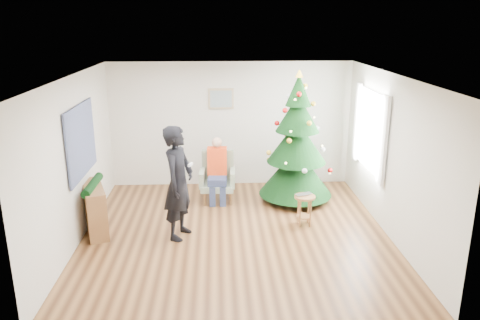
{
  "coord_description": "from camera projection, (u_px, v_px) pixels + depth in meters",
  "views": [
    {
      "loc": [
        -0.28,
        -7.05,
        3.42
      ],
      "look_at": [
        0.1,
        0.6,
        1.1
      ],
      "focal_mm": 35.0,
      "sensor_mm": 36.0,
      "label": 1
    }
  ],
  "objects": [
    {
      "name": "stool",
      "position": [
        304.0,
        210.0,
        8.01
      ],
      "size": [
        0.36,
        0.36,
        0.54
      ],
      "rotation": [
        0.0,
        0.0,
        0.04
      ],
      "color": "brown",
      "rests_on": "floor"
    },
    {
      "name": "framed_picture",
      "position": [
        221.0,
        99.0,
        9.55
      ],
      "size": [
        0.52,
        0.05,
        0.42
      ],
      "color": "tan",
      "rests_on": "wall_back"
    },
    {
      "name": "game_controller",
      "position": [
        190.0,
        165.0,
        7.31
      ],
      "size": [
        0.08,
        0.13,
        0.04
      ],
      "primitive_type": "cube",
      "rotation": [
        0.0,
        0.0,
        -0.33
      ],
      "color": "white",
      "rests_on": "standing_man"
    },
    {
      "name": "tapestry",
      "position": [
        81.0,
        141.0,
        7.47
      ],
      "size": [
        0.03,
        1.5,
        1.15
      ],
      "primitive_type": "cube",
      "color": "black",
      "rests_on": "wall_left"
    },
    {
      "name": "window_panel",
      "position": [
        371.0,
        130.0,
        8.38
      ],
      "size": [
        0.04,
        1.3,
        1.4
      ],
      "primitive_type": "cube",
      "color": "white",
      "rests_on": "wall_right"
    },
    {
      "name": "garland",
      "position": [
        93.0,
        185.0,
        7.62
      ],
      "size": [
        0.14,
        0.9,
        0.14
      ],
      "primitive_type": "cylinder",
      "rotation": [
        1.57,
        0.0,
        0.0
      ],
      "color": "black",
      "rests_on": "console"
    },
    {
      "name": "ceiling",
      "position": [
        235.0,
        76.0,
        6.99
      ],
      "size": [
        5.0,
        5.0,
        0.0
      ],
      "primitive_type": "plane",
      "rotation": [
        3.14,
        0.0,
        0.0
      ],
      "color": "white",
      "rests_on": "wall_back"
    },
    {
      "name": "armchair",
      "position": [
        218.0,
        183.0,
        9.12
      ],
      "size": [
        0.7,
        0.64,
        0.95
      ],
      "rotation": [
        0.0,
        0.0,
        -0.05
      ],
      "color": "gray",
      "rests_on": "floor"
    },
    {
      "name": "standing_man",
      "position": [
        179.0,
        183.0,
        7.42
      ],
      "size": [
        0.64,
        0.78,
        1.85
      ],
      "primitive_type": "imported",
      "rotation": [
        0.0,
        0.0,
        1.24
      ],
      "color": "black",
      "rests_on": "floor"
    },
    {
      "name": "seated_person",
      "position": [
        217.0,
        170.0,
        8.99
      ],
      "size": [
        0.38,
        0.55,
        1.25
      ],
      "rotation": [
        0.0,
        0.0,
        -0.05
      ],
      "color": "navy",
      "rests_on": "armchair"
    },
    {
      "name": "floor",
      "position": [
        236.0,
        234.0,
        7.75
      ],
      "size": [
        5.0,
        5.0,
        0.0
      ],
      "primitive_type": "plane",
      "color": "brown",
      "rests_on": "ground"
    },
    {
      "name": "console",
      "position": [
        95.0,
        209.0,
        7.75
      ],
      "size": [
        0.62,
        1.04,
        0.8
      ],
      "primitive_type": "cube",
      "rotation": [
        0.0,
        0.0,
        0.34
      ],
      "color": "brown",
      "rests_on": "floor"
    },
    {
      "name": "wall_front",
      "position": [
        245.0,
        226.0,
        4.98
      ],
      "size": [
        5.0,
        0.0,
        5.0
      ],
      "primitive_type": "plane",
      "rotation": [
        -1.57,
        0.0,
        0.0
      ],
      "color": "silver",
      "rests_on": "floor"
    },
    {
      "name": "laptop",
      "position": [
        305.0,
        195.0,
        7.93
      ],
      "size": [
        0.34,
        0.29,
        0.02
      ],
      "primitive_type": "imported",
      "rotation": [
        0.0,
        0.0,
        0.38
      ],
      "color": "silver",
      "rests_on": "stool"
    },
    {
      "name": "wall_left",
      "position": [
        75.0,
        161.0,
        7.25
      ],
      "size": [
        0.0,
        5.0,
        5.0
      ],
      "primitive_type": "plane",
      "rotation": [
        1.57,
        0.0,
        1.57
      ],
      "color": "silver",
      "rests_on": "floor"
    },
    {
      "name": "wall_right",
      "position": [
        391.0,
        157.0,
        7.49
      ],
      "size": [
        0.0,
        5.0,
        5.0
      ],
      "primitive_type": "plane",
      "rotation": [
        1.57,
        0.0,
        -1.57
      ],
      "color": "silver",
      "rests_on": "floor"
    },
    {
      "name": "christmas_tree",
      "position": [
        297.0,
        144.0,
        8.87
      ],
      "size": [
        1.41,
        1.41,
        2.55
      ],
      "rotation": [
        0.0,
        0.0,
        0.18
      ],
      "color": "#3F2816",
      "rests_on": "floor"
    },
    {
      "name": "wall_back",
      "position": [
        231.0,
        125.0,
        9.76
      ],
      "size": [
        5.0,
        0.0,
        5.0
      ],
      "primitive_type": "plane",
      "rotation": [
        1.57,
        0.0,
        0.0
      ],
      "color": "silver",
      "rests_on": "floor"
    },
    {
      "name": "curtains",
      "position": [
        369.0,
        130.0,
        8.38
      ],
      "size": [
        0.05,
        1.75,
        1.5
      ],
      "color": "white",
      "rests_on": "wall_right"
    }
  ]
}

